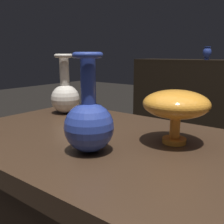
# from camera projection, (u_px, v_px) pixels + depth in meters

# --- Properties ---
(vase_centerpiece) EXTENTS (0.13, 0.13, 0.26)m
(vase_centerpiece) POSITION_uv_depth(u_px,v_px,m) (89.00, 121.00, 0.68)
(vase_centerpiece) COLOR #2D429E
(vase_centerpiece) RESTS_ON display_plinth
(vase_tall_behind) EXTENTS (0.19, 0.19, 0.15)m
(vase_tall_behind) POSITION_uv_depth(u_px,v_px,m) (176.00, 105.00, 0.74)
(vase_tall_behind) COLOR orange
(vase_tall_behind) RESTS_ON display_plinth
(vase_right_accent) EXTENTS (0.12, 0.12, 0.25)m
(vase_right_accent) POSITION_uv_depth(u_px,v_px,m) (65.00, 94.00, 1.13)
(vase_right_accent) COLOR silver
(vase_right_accent) RESTS_ON display_plinth
(shelf_vase_left) EXTENTS (0.08, 0.08, 0.13)m
(shelf_vase_left) POSITION_uv_depth(u_px,v_px,m) (207.00, 53.00, 2.66)
(shelf_vase_left) COLOR #2D429E
(shelf_vase_left) RESTS_ON back_display_shelf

